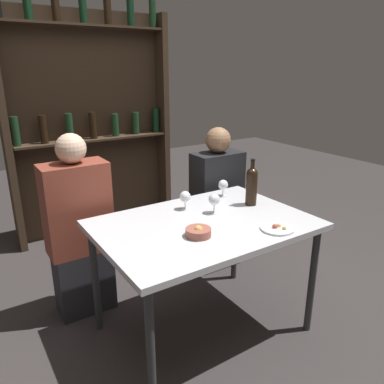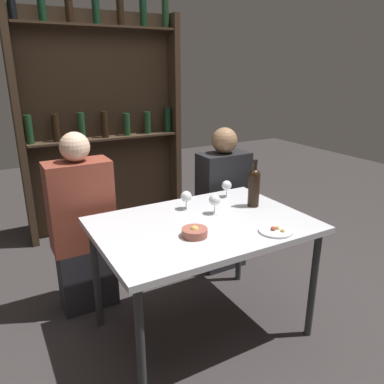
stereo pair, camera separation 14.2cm
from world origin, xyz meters
name	(u,v)px [view 2 (the right image)]	position (x,y,z in m)	size (l,w,h in m)	color
ground_plane	(202,328)	(0.00, 0.00, 0.00)	(10.00, 10.00, 0.00)	#332D2D
dining_table	(203,232)	(0.00, 0.00, 0.68)	(1.24, 0.87, 0.75)	silver
wine_rack_wall	(102,118)	(0.00, 1.91, 1.14)	(1.59, 0.21, 2.23)	#38281C
wine_bottle	(254,186)	(0.43, 0.07, 0.89)	(0.07, 0.07, 0.31)	black
wine_glass_0	(186,197)	(0.02, 0.24, 0.83)	(0.07, 0.07, 0.12)	silver
wine_glass_1	(227,186)	(0.38, 0.31, 0.83)	(0.07, 0.07, 0.12)	silver
wine_glass_2	(215,200)	(0.14, 0.09, 0.84)	(0.07, 0.07, 0.13)	silver
food_plate_0	(276,231)	(0.28, -0.31, 0.76)	(0.19, 0.19, 0.04)	silver
snack_bowl	(195,232)	(-0.14, -0.14, 0.77)	(0.14, 0.14, 0.06)	#995142
seated_person_left	(83,230)	(-0.56, 0.63, 0.58)	(0.41, 0.22, 1.24)	#26262B
seated_person_right	(223,204)	(0.57, 0.63, 0.55)	(0.40, 0.22, 1.18)	#26262B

